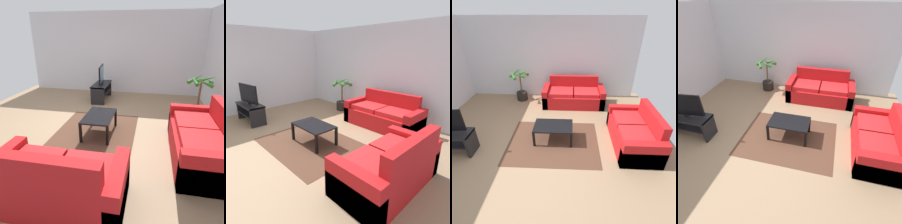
# 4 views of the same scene
# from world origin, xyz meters

# --- Properties ---
(ground_plane) EXTENTS (6.60, 6.60, 0.00)m
(ground_plane) POSITION_xyz_m (0.00, 0.00, 0.00)
(ground_plane) COLOR #937556
(wall_back) EXTENTS (6.00, 0.06, 2.70)m
(wall_back) POSITION_xyz_m (0.00, 3.00, 1.35)
(wall_back) COLOR silver
(wall_back) RESTS_ON ground
(couch_main) EXTENTS (2.01, 0.90, 0.90)m
(couch_main) POSITION_xyz_m (0.84, 2.28, 0.30)
(couch_main) COLOR red
(couch_main) RESTS_ON ground
(couch_loveseat) EXTENTS (0.90, 1.70, 0.90)m
(couch_loveseat) POSITION_xyz_m (2.28, 0.31, 0.30)
(couch_loveseat) COLOR red
(couch_loveseat) RESTS_ON ground
(coffee_table) EXTENTS (0.93, 0.59, 0.43)m
(coffee_table) POSITION_xyz_m (0.35, 0.35, 0.37)
(coffee_table) COLOR black
(coffee_table) RESTS_ON ground
(area_rug) EXTENTS (2.20, 1.70, 0.01)m
(area_rug) POSITION_xyz_m (0.35, 0.25, 0.00)
(area_rug) COLOR #513323
(area_rug) RESTS_ON ground
(potted_palm) EXTENTS (0.67, 0.71, 1.09)m
(potted_palm) POSITION_xyz_m (-1.01, 2.55, 0.42)
(potted_palm) COLOR black
(potted_palm) RESTS_ON ground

